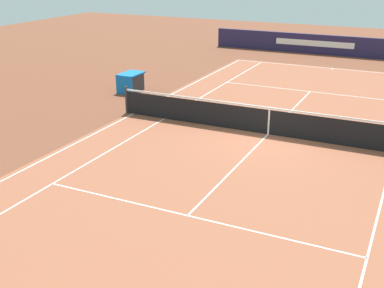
# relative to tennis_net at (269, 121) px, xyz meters

# --- Properties ---
(ground_plane) EXTENTS (60.00, 60.00, 0.00)m
(ground_plane) POSITION_rel_tennis_net_xyz_m (0.00, 0.00, -0.49)
(ground_plane) COLOR brown
(court_slab) EXTENTS (24.20, 11.40, 0.00)m
(court_slab) POSITION_rel_tennis_net_xyz_m (0.00, 0.00, -0.49)
(court_slab) COLOR #935138
(court_slab) RESTS_ON ground_plane
(court_line_markings) EXTENTS (23.85, 11.05, 0.01)m
(court_line_markings) POSITION_rel_tennis_net_xyz_m (0.00, 0.00, -0.49)
(court_line_markings) COLOR white
(court_line_markings) RESTS_ON ground_plane
(tennis_net) EXTENTS (0.10, 11.70, 1.08)m
(tennis_net) POSITION_rel_tennis_net_xyz_m (0.00, 0.00, 0.00)
(tennis_net) COLOR #2D2D33
(tennis_net) RESTS_ON ground_plane
(stadium_barrier) EXTENTS (0.26, 17.00, 1.22)m
(stadium_barrier) POSITION_rel_tennis_net_xyz_m (-15.90, -0.01, 0.12)
(stadium_barrier) COLOR #231E47
(stadium_barrier) RESTS_ON ground_plane
(tennis_ball) EXTENTS (0.07, 0.07, 0.07)m
(tennis_ball) POSITION_rel_tennis_net_xyz_m (-1.29, -3.33, -0.46)
(tennis_ball) COLOR #CCE01E
(tennis_ball) RESTS_ON ground_plane
(equipment_cart_tarped) EXTENTS (1.25, 0.84, 0.85)m
(equipment_cart_tarped) POSITION_rel_tennis_net_xyz_m (-2.89, -7.42, -0.05)
(equipment_cart_tarped) COLOR #2D2D33
(equipment_cart_tarped) RESTS_ON ground_plane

